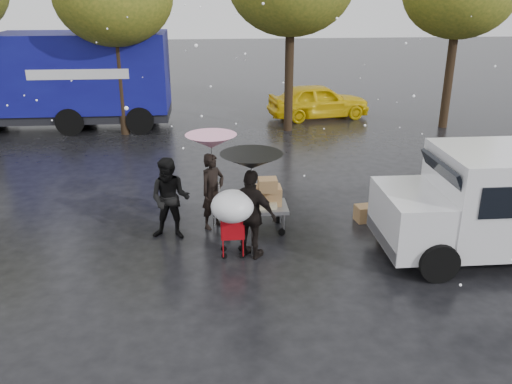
{
  "coord_description": "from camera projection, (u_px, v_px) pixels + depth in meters",
  "views": [
    {
      "loc": [
        -0.38,
        -9.61,
        5.21
      ],
      "look_at": [
        0.53,
        1.0,
        1.06
      ],
      "focal_mm": 38.0,
      "sensor_mm": 36.0,
      "label": 1
    }
  ],
  "objects": [
    {
      "name": "ground",
      "position": [
        234.0,
        260.0,
        10.84
      ],
      "size": [
        90.0,
        90.0,
        0.0
      ],
      "primitive_type": "plane",
      "color": "black",
      "rests_on": "ground"
    },
    {
      "name": "person_pink",
      "position": [
        213.0,
        191.0,
        12.02
      ],
      "size": [
        0.75,
        0.72,
        1.73
      ],
      "primitive_type": "imported",
      "rotation": [
        0.0,
        0.0,
        0.71
      ],
      "color": "black",
      "rests_on": "ground"
    },
    {
      "name": "person_middle",
      "position": [
        170.0,
        199.0,
        11.5
      ],
      "size": [
        0.98,
        0.82,
        1.8
      ],
      "primitive_type": "imported",
      "rotation": [
        0.0,
        0.0,
        -0.17
      ],
      "color": "black",
      "rests_on": "ground"
    },
    {
      "name": "person_black",
      "position": [
        252.0,
        215.0,
        10.67
      ],
      "size": [
        1.15,
        0.98,
        1.84
      ],
      "primitive_type": "imported",
      "rotation": [
        0.0,
        0.0,
        2.54
      ],
      "color": "black",
      "rests_on": "ground"
    },
    {
      "name": "umbrella_pink",
      "position": [
        211.0,
        141.0,
        11.6
      ],
      "size": [
        1.11,
        1.11,
        2.16
      ],
      "color": "#4C4C4C",
      "rests_on": "ground"
    },
    {
      "name": "umbrella_black",
      "position": [
        251.0,
        161.0,
        10.27
      ],
      "size": [
        1.2,
        1.2,
        2.18
      ],
      "color": "#4C4C4C",
      "rests_on": "ground"
    },
    {
      "name": "vendor_cart",
      "position": [
        257.0,
        200.0,
        11.91
      ],
      "size": [
        1.52,
        0.8,
        1.27
      ],
      "color": "slate",
      "rests_on": "ground"
    },
    {
      "name": "shopping_cart",
      "position": [
        232.0,
        210.0,
        10.54
      ],
      "size": [
        0.84,
        0.84,
        1.46
      ],
      "color": "#B20A11",
      "rests_on": "ground"
    },
    {
      "name": "white_van",
      "position": [
        512.0,
        200.0,
        10.73
      ],
      "size": [
        4.91,
        2.18,
        2.2
      ],
      "color": "silver",
      "rests_on": "ground"
    },
    {
      "name": "blue_truck",
      "position": [
        64.0,
        81.0,
        20.06
      ],
      "size": [
        8.3,
        2.6,
        3.5
      ],
      "color": "#0D0C63",
      "rests_on": "ground"
    },
    {
      "name": "box_ground_near",
      "position": [
        389.0,
        229.0,
        11.69
      ],
      "size": [
        0.54,
        0.47,
        0.42
      ],
      "primitive_type": "cube",
      "rotation": [
        0.0,
        0.0,
        -0.21
      ],
      "color": "olive",
      "rests_on": "ground"
    },
    {
      "name": "box_ground_far",
      "position": [
        366.0,
        213.0,
        12.58
      ],
      "size": [
        0.53,
        0.44,
        0.37
      ],
      "primitive_type": "cube",
      "rotation": [
        0.0,
        0.0,
        0.15
      ],
      "color": "olive",
      "rests_on": "ground"
    },
    {
      "name": "yellow_taxi",
      "position": [
        319.0,
        101.0,
        21.95
      ],
      "size": [
        4.29,
        2.3,
        1.39
      ],
      "primitive_type": "imported",
      "rotation": [
        0.0,
        0.0,
        1.74
      ],
      "color": "yellow",
      "rests_on": "ground"
    }
  ]
}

